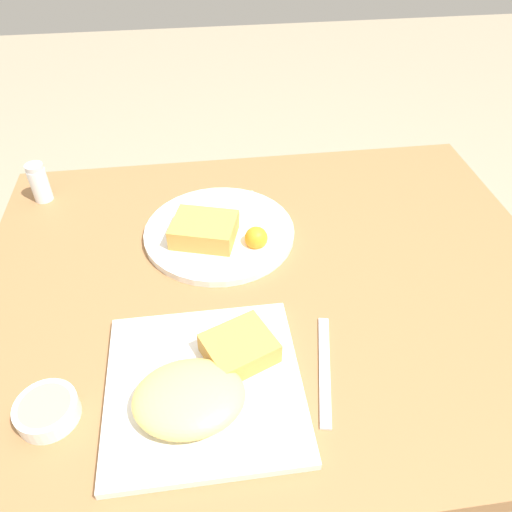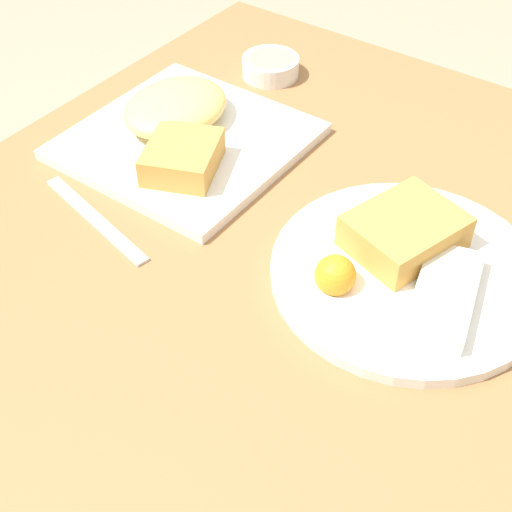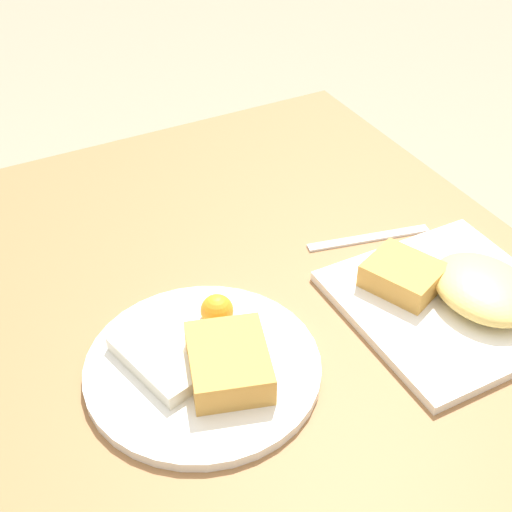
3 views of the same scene
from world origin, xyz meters
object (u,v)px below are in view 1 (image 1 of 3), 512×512
(butter_knife, at_px, (325,369))
(plate_square_near, at_px, (204,385))
(sauce_ramekin, at_px, (47,410))
(plate_oval_far, at_px, (218,230))
(salt_shaker, at_px, (40,185))

(butter_knife, bearing_deg, plate_square_near, 108.03)
(plate_square_near, height_order, sauce_ramekin, plate_square_near)
(plate_square_near, relative_size, plate_oval_far, 0.95)
(plate_oval_far, xyz_separation_m, butter_knife, (0.13, -0.34, -0.01))
(salt_shaker, bearing_deg, sauce_ramekin, -79.38)
(plate_square_near, relative_size, butter_knife, 1.42)
(sauce_ramekin, height_order, butter_knife, sauce_ramekin)
(plate_square_near, bearing_deg, salt_shaker, 120.65)
(plate_square_near, distance_m, butter_knife, 0.18)
(butter_knife, bearing_deg, sauce_ramekin, 106.14)
(plate_square_near, height_order, butter_knife, plate_square_near)
(plate_oval_far, relative_size, butter_knife, 1.50)
(plate_oval_far, bearing_deg, sauce_ramekin, -125.96)
(plate_oval_far, relative_size, sauce_ramekin, 3.44)
(sauce_ramekin, relative_size, butter_knife, 0.44)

